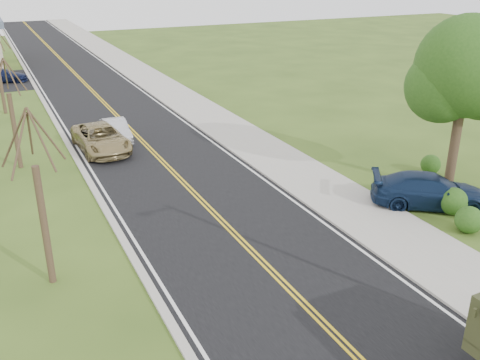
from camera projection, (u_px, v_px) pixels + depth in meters
road at (89, 87)px, 45.97m from camera, size 8.00×120.00×0.01m
curb_right at (136, 82)px, 47.61m from camera, size 0.30×120.00×0.12m
sidewalk_right at (155, 81)px, 48.32m from camera, size 3.20×120.00×0.10m
curb_left at (38, 91)px, 44.29m from camera, size 0.30×120.00×0.10m
leafy_tree at (466, 75)px, 23.29m from camera, size 4.83×4.50×8.10m
bare_tree_a at (42, 212)px, 17.16m from camera, size 1.93×2.26×6.08m
bare_tree_b at (13, 122)px, 27.22m from camera, size 1.83×2.14×5.73m
suv_champagne at (101, 138)px, 30.39m from camera, size 2.73×5.45×1.48m
sedan_silver at (116, 130)px, 32.24m from camera, size 1.43×3.78×1.23m
pickup_navy at (430, 191)px, 23.46m from camera, size 5.37×4.55×1.47m
lot_car_navy at (3, 76)px, 47.66m from camera, size 4.40×2.68×1.19m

